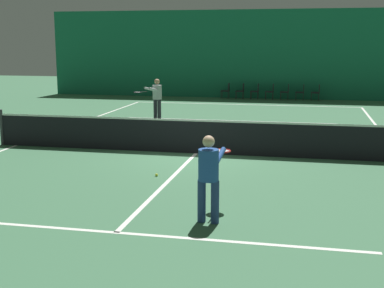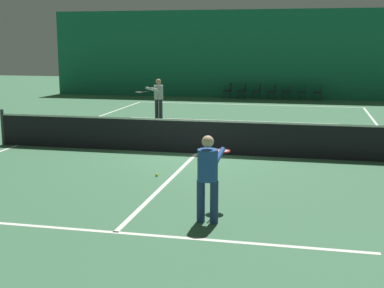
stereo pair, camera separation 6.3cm
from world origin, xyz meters
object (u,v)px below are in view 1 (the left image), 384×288
object	(u,v)px
player_far	(156,96)
courtside_chair_0	(227,90)
courtside_chair_2	(256,90)
courtside_chair_1	(241,90)
courtside_chair_4	(286,91)
tennis_net	(196,135)
courtside_chair_6	(317,91)
tennis_ball	(157,175)
courtside_chair_3	(271,90)
courtside_chair_5	(301,91)
player_near	(209,172)

from	to	relation	value
player_far	courtside_chair_0	distance (m)	8.39
player_far	courtside_chair_0	size ratio (longest dim) A/B	1.90
courtside_chair_0	courtside_chair_2	xyz separation A→B (m)	(1.59, 0.00, 0.00)
courtside_chair_0	courtside_chair_1	world-z (taller)	same
player_far	courtside_chair_4	distance (m)	9.53
tennis_net	courtside_chair_4	bearing A→B (deg)	82.72
player_far	courtside_chair_6	xyz separation A→B (m)	(6.38, 8.23, -0.45)
tennis_net	courtside_chair_1	xyz separation A→B (m)	(-0.53, 14.52, -0.03)
player_far	tennis_ball	bearing A→B (deg)	50.67
courtside_chair_1	courtside_chair_6	world-z (taller)	same
courtside_chair_3	courtside_chair_4	world-z (taller)	same
courtside_chair_4	courtside_chair_5	bearing A→B (deg)	90.00
tennis_ball	courtside_chair_0	bearing A→B (deg)	93.18
player_near	courtside_chair_5	distance (m)	20.10
courtside_chair_1	courtside_chair_4	distance (m)	2.39
tennis_net	courtside_chair_2	xyz separation A→B (m)	(0.26, 14.52, -0.03)
courtside_chair_4	player_near	bearing A→B (deg)	-1.36
player_far	courtside_chair_1	world-z (taller)	player_far
player_near	courtside_chair_1	world-z (taller)	player_near
courtside_chair_0	courtside_chair_3	size ratio (longest dim) A/B	1.00
tennis_net	courtside_chair_0	size ratio (longest dim) A/B	14.29
tennis_net	courtside_chair_4	xyz separation A→B (m)	(1.85, 14.52, -0.03)
tennis_ball	tennis_net	bearing A→B (deg)	82.16
courtside_chair_1	courtside_chair_2	xyz separation A→B (m)	(0.80, 0.00, 0.00)
player_near	courtside_chair_4	world-z (taller)	player_near
courtside_chair_6	courtside_chair_5	bearing A→B (deg)	-90.00
tennis_net	player_far	distance (m)	6.96
player_far	tennis_ball	distance (m)	9.40
player_far	tennis_net	bearing A→B (deg)	59.76
courtside_chair_2	tennis_ball	xyz separation A→B (m)	(-0.64, -17.22, -0.45)
player_far	courtside_chair_2	world-z (taller)	player_far
courtside_chair_0	courtside_chair_5	size ratio (longest dim) A/B	1.00
courtside_chair_2	courtside_chair_1	bearing A→B (deg)	-90.00
courtside_chair_4	courtside_chair_5	size ratio (longest dim) A/B	1.00
courtside_chair_5	courtside_chair_6	xyz separation A→B (m)	(0.80, 0.00, 0.00)
tennis_net	courtside_chair_6	world-z (taller)	tennis_net
player_near	courtside_chair_1	distance (m)	20.15
courtside_chair_4	courtside_chair_6	world-z (taller)	same
courtside_chair_3	courtside_chair_5	xyz separation A→B (m)	(1.59, 0.00, 0.00)
tennis_net	courtside_chair_0	bearing A→B (deg)	95.22
courtside_chair_2	player_far	bearing A→B (deg)	-21.23
tennis_net	courtside_chair_6	xyz separation A→B (m)	(3.45, 14.52, -0.03)
tennis_net	player_near	bearing A→B (deg)	-76.04
courtside_chair_0	courtside_chair_5	distance (m)	3.98
courtside_chair_2	courtside_chair_6	xyz separation A→B (m)	(3.18, 0.00, 0.00)
courtside_chair_0	courtside_chair_4	distance (m)	3.18
player_far	courtside_chair_4	xyz separation A→B (m)	(4.79, 8.23, -0.45)
player_near	courtside_chair_6	distance (m)	20.17
tennis_net	player_near	size ratio (longest dim) A/B	7.89
courtside_chair_1	courtside_chair_5	world-z (taller)	same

